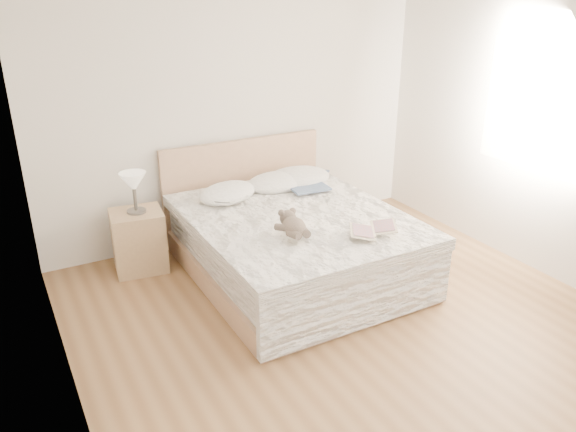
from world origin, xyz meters
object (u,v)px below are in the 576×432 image
at_px(bed, 291,241).
at_px(table_lamp, 133,184).
at_px(childrens_book, 373,230).
at_px(teddy_bear, 294,233).
at_px(photo_book, 229,199).
at_px(nightstand, 139,241).

height_order(bed, table_lamp, bed).
distance_m(childrens_book, teddy_bear, 0.64).
distance_m(photo_book, teddy_bear, 0.99).
distance_m(nightstand, table_lamp, 0.54).
height_order(nightstand, photo_book, photo_book).
relative_size(bed, table_lamp, 5.85).
distance_m(bed, nightstand, 1.38).
bearing_deg(nightstand, bed, -31.30).
bearing_deg(teddy_bear, table_lamp, 127.95).
xyz_separation_m(table_lamp, childrens_book, (1.50, -1.45, -0.19)).
bearing_deg(bed, photo_book, 131.43).
relative_size(nightstand, table_lamp, 1.53).
relative_size(bed, nightstand, 3.83).
bearing_deg(childrens_book, photo_book, 153.78).
distance_m(bed, childrens_book, 0.88).
xyz_separation_m(nightstand, childrens_book, (1.51, -1.46, 0.35)).
bearing_deg(bed, table_lamp, 148.74).
relative_size(nightstand, childrens_book, 1.35).
distance_m(bed, photo_book, 0.68).
relative_size(bed, childrens_book, 5.15).
relative_size(photo_book, teddy_bear, 1.16).
height_order(photo_book, teddy_bear, teddy_bear).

